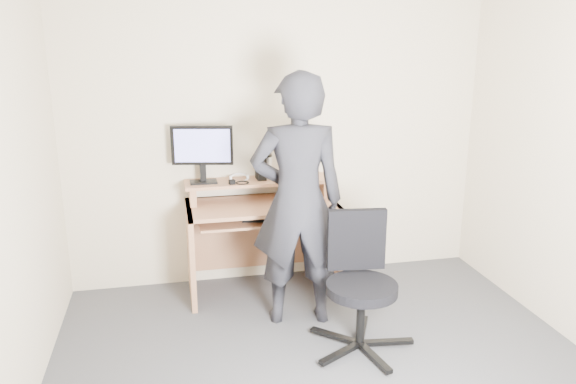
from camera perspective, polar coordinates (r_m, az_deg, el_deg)
name	(u,v)px	position (r m, az deg, el deg)	size (l,w,h in m)	color
back_wall	(279,135)	(4.69, -0.92, 5.85)	(3.50, 0.02, 2.50)	beige
desk	(261,225)	(4.62, -2.77, -3.32)	(1.20, 0.60, 0.91)	#B37C57
monitor	(202,149)	(4.47, -8.71, 4.34)	(0.48, 0.14, 0.46)	black
external_drive	(261,167)	(4.58, -2.79, 2.52)	(0.07, 0.13, 0.20)	black
travel_mug	(267,168)	(4.60, -2.14, 2.50)	(0.08, 0.08, 0.18)	#AEAEB2
smartphone	(303,178)	(4.63, 1.52, 1.48)	(0.07, 0.13, 0.01)	black
charger	(232,182)	(4.46, -5.71, 1.01)	(0.04, 0.04, 0.04)	black
headphones	(239,178)	(4.62, -4.99, 1.44)	(0.16, 0.16, 0.02)	silver
keyboard	(271,217)	(4.44, -1.69, -2.52)	(0.46, 0.18, 0.03)	black
mouse	(303,203)	(4.45, 1.54, -1.08)	(0.10, 0.06, 0.04)	black
office_chair	(360,277)	(3.82, 7.30, -8.59)	(0.70, 0.71, 0.90)	black
person	(297,201)	(3.97, 0.97, -0.94)	(0.67, 0.44, 1.83)	black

